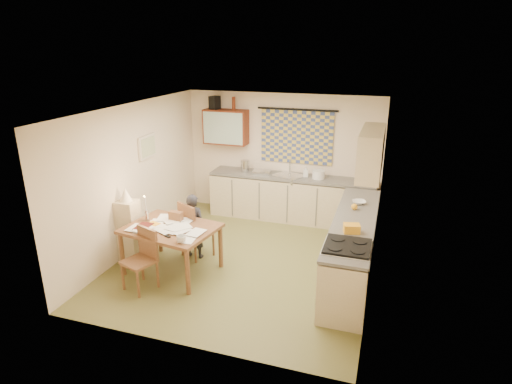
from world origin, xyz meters
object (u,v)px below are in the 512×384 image
(counter_back, at_px, (291,198))
(chair_far, at_px, (197,239))
(counter_right, at_px, (353,247))
(person, at_px, (193,226))
(stove, at_px, (345,278))
(shelf_stand, at_px, (129,230))
(dining_table, at_px, (172,249))

(counter_back, distance_m, chair_far, 2.35)
(counter_right, bearing_deg, person, -174.90)
(stove, distance_m, shelf_stand, 3.56)
(counter_back, xyz_separation_m, counter_right, (1.42, -1.87, -0.00))
(dining_table, height_order, shelf_stand, shelf_stand)
(counter_back, xyz_separation_m, chair_far, (-1.13, -2.06, -0.15))
(counter_back, distance_m, counter_right, 2.35)
(dining_table, height_order, chair_far, chair_far)
(counter_right, xyz_separation_m, dining_table, (-2.69, -0.76, -0.07))
(dining_table, distance_m, chair_far, 0.60)
(counter_back, bearing_deg, person, -118.71)
(chair_far, distance_m, person, 0.26)
(counter_back, height_order, dining_table, counter_back)
(counter_right, distance_m, dining_table, 2.79)
(dining_table, bearing_deg, person, 86.72)
(dining_table, xyz_separation_m, person, (0.12, 0.53, 0.18))
(stove, height_order, shelf_stand, shelf_stand)
(counter_right, relative_size, dining_table, 1.99)
(counter_back, distance_m, stove, 3.19)
(shelf_stand, bearing_deg, person, 21.93)
(person, xyz_separation_m, shelf_stand, (-0.97, -0.39, -0.04))
(dining_table, relative_size, shelf_stand, 1.44)
(counter_right, relative_size, stove, 3.09)
(counter_back, relative_size, shelf_stand, 3.21)
(counter_right, xyz_separation_m, shelf_stand, (-3.54, -0.62, 0.06))
(counter_right, distance_m, person, 2.58)
(counter_back, xyz_separation_m, dining_table, (-1.27, -2.64, -0.07))
(stove, relative_size, person, 0.86)
(counter_back, xyz_separation_m, stove, (1.42, -2.85, 0.02))
(dining_table, bearing_deg, counter_right, 24.74)
(chair_far, bearing_deg, counter_back, -90.60)
(counter_right, height_order, dining_table, counter_right)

